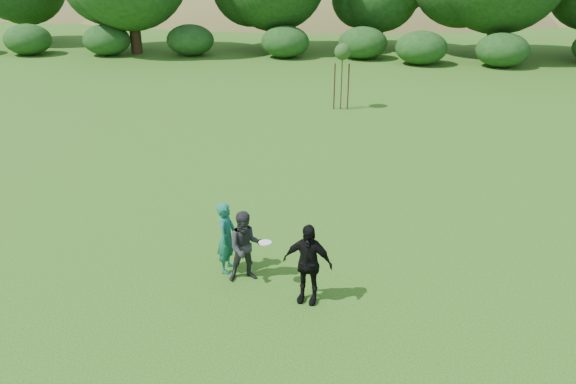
# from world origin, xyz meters

# --- Properties ---
(ground) EXTENTS (120.00, 120.00, 0.00)m
(ground) POSITION_xyz_m (0.00, 0.00, 0.00)
(ground) COLOR #19470C
(ground) RESTS_ON ground
(player_teal) EXTENTS (0.45, 0.64, 1.64)m
(player_teal) POSITION_xyz_m (-1.12, 1.05, 0.82)
(player_teal) COLOR #16674F
(player_teal) RESTS_ON ground
(player_grey) EXTENTS (0.92, 0.81, 1.60)m
(player_grey) POSITION_xyz_m (-0.63, 0.72, 0.80)
(player_grey) COLOR #28282A
(player_grey) RESTS_ON ground
(player_black) EXTENTS (1.07, 0.60, 1.72)m
(player_black) POSITION_xyz_m (0.74, 0.10, 0.86)
(player_black) COLOR black
(player_black) RESTS_ON ground
(frisbee) EXTENTS (0.27, 0.27, 0.04)m
(frisbee) POSITION_xyz_m (-0.18, 0.53, 1.03)
(frisbee) COLOR white
(frisbee) RESTS_ON ground
(sapling) EXTENTS (0.70, 0.70, 2.85)m
(sapling) POSITION_xyz_m (0.93, 14.74, 2.42)
(sapling) COLOR #3C2317
(sapling) RESTS_ON ground
(hillside) EXTENTS (150.00, 72.00, 52.00)m
(hillside) POSITION_xyz_m (-0.56, 68.45, -11.97)
(hillside) COLOR olive
(hillside) RESTS_ON ground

